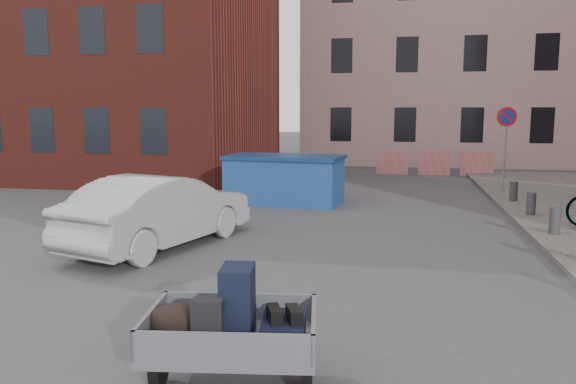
# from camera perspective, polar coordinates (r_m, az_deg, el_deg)

# --- Properties ---
(ground) EXTENTS (120.00, 120.00, 0.00)m
(ground) POSITION_cam_1_polar(r_m,az_deg,el_deg) (9.71, -5.93, -7.70)
(ground) COLOR #38383A
(ground) RESTS_ON ground
(building_brick) EXTENTS (12.00, 10.00, 14.00)m
(building_brick) POSITION_cam_1_polar(r_m,az_deg,el_deg) (25.25, -17.62, 17.81)
(building_brick) COLOR #591E16
(building_brick) RESTS_ON ground
(building_pink) EXTENTS (16.00, 8.00, 14.00)m
(building_pink) POSITION_cam_1_polar(r_m,az_deg,el_deg) (31.38, 17.73, 15.86)
(building_pink) COLOR #C29E95
(building_pink) RESTS_ON ground
(far_building) EXTENTS (6.00, 6.00, 8.00)m
(far_building) POSITION_cam_1_polar(r_m,az_deg,el_deg) (38.43, -25.49, 9.50)
(far_building) COLOR maroon
(far_building) RESTS_ON ground
(no_parking_sign) EXTENTS (0.60, 0.09, 2.65)m
(no_parking_sign) POSITION_cam_1_polar(r_m,az_deg,el_deg) (18.68, 21.27, 5.73)
(no_parking_sign) COLOR gray
(no_parking_sign) RESTS_ON sidewalk
(bollards) EXTENTS (0.22, 9.02, 0.55)m
(bollards) POSITION_cam_1_polar(r_m,az_deg,el_deg) (12.92, 25.49, -2.65)
(bollards) COLOR #3A3A3D
(bollards) RESTS_ON sidewalk
(barriers) EXTENTS (4.70, 0.18, 1.00)m
(barriers) POSITION_cam_1_polar(r_m,az_deg,el_deg) (24.05, 14.61, 2.86)
(barriers) COLOR red
(barriers) RESTS_ON ground
(trailer) EXTENTS (1.74, 1.90, 1.20)m
(trailer) POSITION_cam_1_polar(r_m,az_deg,el_deg) (5.54, -5.83, -13.60)
(trailer) COLOR black
(trailer) RESTS_ON ground
(dumpster) EXTENTS (3.48, 2.06, 1.39)m
(dumpster) POSITION_cam_1_polar(r_m,az_deg,el_deg) (16.19, -0.37, 1.31)
(dumpster) COLOR navy
(dumpster) RESTS_ON ground
(silver_car) EXTENTS (2.64, 4.58, 1.43)m
(silver_car) POSITION_cam_1_polar(r_m,az_deg,el_deg) (11.30, -12.80, -1.87)
(silver_car) COLOR #A0A3A7
(silver_car) RESTS_ON ground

